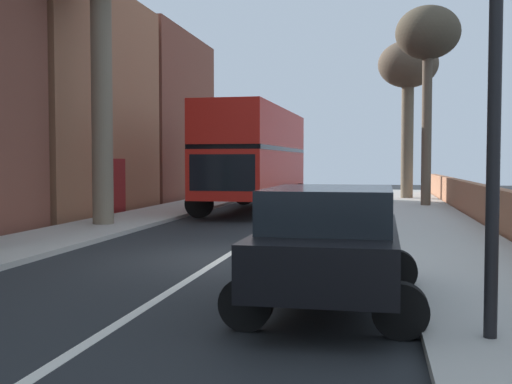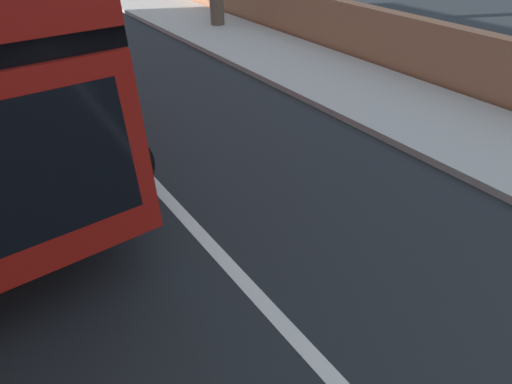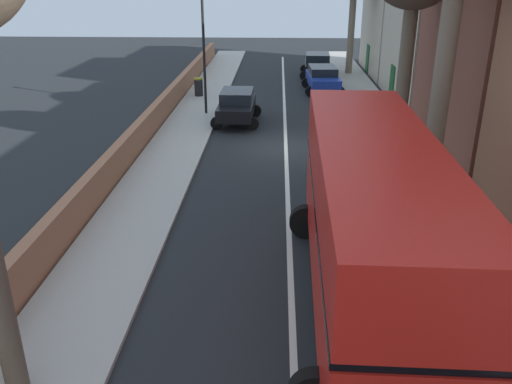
# 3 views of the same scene
# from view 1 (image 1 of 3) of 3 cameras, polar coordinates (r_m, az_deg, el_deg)

# --- Properties ---
(ground_plane) EXTENTS (84.00, 84.00, 0.00)m
(ground_plane) POSITION_cam_1_polar(r_m,az_deg,el_deg) (13.02, -2.93, -6.01)
(ground_plane) COLOR black
(road_centre_line) EXTENTS (0.16, 54.00, 0.01)m
(road_centre_line) POSITION_cam_1_polar(r_m,az_deg,el_deg) (13.02, -2.93, -6.00)
(road_centre_line) COLOR silver
(road_centre_line) RESTS_ON ground
(sidewalk_left) EXTENTS (2.60, 60.00, 0.12)m
(sidewalk_left) POSITION_cam_1_polar(r_m,az_deg,el_deg) (14.95, -21.55, -4.83)
(sidewalk_left) COLOR #B2ADA3
(sidewalk_left) RESTS_ON ground
(sidewalk_right) EXTENTS (2.60, 60.00, 0.12)m
(sidewalk_right) POSITION_cam_1_polar(r_m,az_deg,el_deg) (12.76, 19.08, -6.07)
(sidewalk_right) COLOR #B2ADA3
(sidewalk_right) RESTS_ON ground
(double_decker_bus) EXTENTS (3.71, 10.22, 4.06)m
(double_decker_bus) POSITION_cam_1_polar(r_m,az_deg,el_deg) (25.06, -0.06, 3.63)
(double_decker_bus) COLOR red
(double_decker_bus) RESTS_ON ground
(parked_car_black_right_0) EXTENTS (2.45, 4.23, 1.65)m
(parked_car_black_right_0) POSITION_cam_1_polar(r_m,az_deg,el_deg) (8.45, 6.86, -4.39)
(parked_car_black_right_0) COLOR black
(parked_car_black_right_0) RESTS_ON ground
(street_tree_right_1) EXTENTS (2.73, 2.73, 8.47)m
(street_tree_right_1) POSITION_cam_1_polar(r_m,az_deg,el_deg) (28.22, 15.44, 13.35)
(street_tree_right_1) COLOR brown
(street_tree_right_1) RESTS_ON sidewalk_right
(street_tree_right_3) EXTENTS (3.06, 3.06, 8.06)m
(street_tree_right_3) POSITION_cam_1_polar(r_m,az_deg,el_deg) (33.43, 13.73, 10.68)
(street_tree_right_3) COLOR brown
(street_tree_right_3) RESTS_ON sidewalk_right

